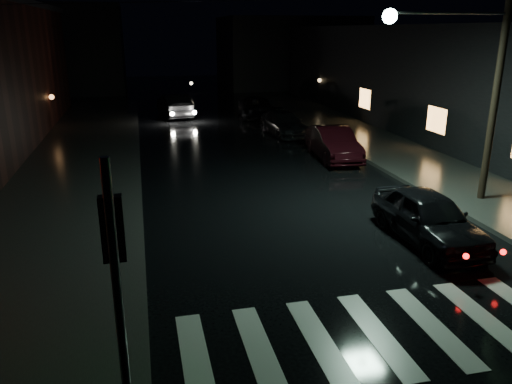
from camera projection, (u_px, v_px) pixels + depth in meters
ground at (266, 367)px, 8.87m from camera, size 120.00×120.00×0.00m
sidewalk_left at (67, 172)px, 20.72m from camera, size 6.00×44.00×0.15m
sidewalk_right at (396, 153)px, 23.97m from camera, size 4.00×44.00×0.15m
building_right at (478, 80)px, 28.29m from camera, size 10.00×40.00×6.00m
building_far_left at (47, 49)px, 47.12m from camera, size 14.00×10.00×8.00m
building_far_right at (290, 52)px, 52.48m from camera, size 14.00×10.00×7.00m
crosswalk at (405, 329)px, 9.98m from camera, size 9.00×3.00×0.01m
signal_pole_corner at (137, 362)px, 6.58m from camera, size 0.68×0.61×4.20m
utility_pole at (482, 67)px, 15.84m from camera, size 4.92×0.44×8.00m
parked_car_a at (429, 217)px, 13.94m from camera, size 1.76×4.28×1.45m
parked_car_b at (333, 143)px, 22.95m from camera, size 1.89×4.59×1.48m
parked_car_c at (284, 123)px, 28.39m from camera, size 2.19×4.57×1.28m
parked_car_d at (256, 108)px, 33.96m from camera, size 2.82×5.12×1.36m
oncoming_car at (174, 105)px, 34.21m from camera, size 2.27×4.95×1.57m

